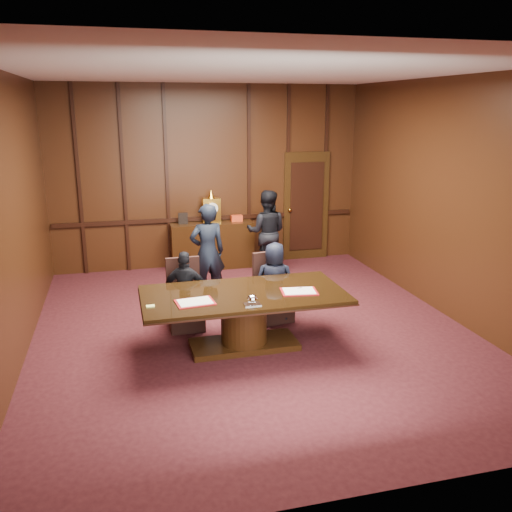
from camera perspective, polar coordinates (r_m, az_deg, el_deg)
The scene contains 13 objects.
room at distance 7.39m, azimuth -0.11°, elevation 4.97°, with size 7.00×7.04×3.50m.
sideboard at distance 10.63m, azimuth -4.63°, elevation 1.32°, with size 1.60×0.45×1.54m.
conference_table at distance 7.06m, azimuth -1.29°, elevation -5.81°, with size 2.62×1.32×0.76m.
folder_left at distance 6.66m, azimuth -6.44°, elevation -4.84°, with size 0.49×0.38×0.02m.
folder_right at distance 7.02m, azimuth 4.56°, elevation -3.73°, with size 0.50×0.39×0.02m.
inkstand at distance 6.54m, azimuth -0.40°, elevation -4.70°, with size 0.20×0.14×0.12m.
notepad at distance 6.61m, azimuth -11.06°, elevation -5.21°, with size 0.10×0.07×0.01m, color #F5F879.
chair_left at distance 7.84m, azimuth -7.41°, elevation -5.43°, with size 0.49×0.49×0.99m.
chair_right at distance 8.08m, azimuth 1.77°, elevation -4.65°, with size 0.55×0.55×0.99m.
signatory_left at distance 7.67m, azimuth -7.41°, elevation -3.69°, with size 0.67×0.28×1.14m, color black.
signatory_right at distance 7.91m, azimuth 1.97°, elevation -2.79°, with size 0.58×0.38×1.19m, color black.
witness_left at distance 8.79m, azimuth -5.13°, elevation 0.40°, with size 0.58×0.38×1.59m, color black.
witness_right at distance 10.19m, azimuth 1.12°, elevation 2.54°, with size 0.77×0.60×1.59m, color black.
Camera 1 is at (-1.74, -6.91, 3.06)m, focal length 38.00 mm.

